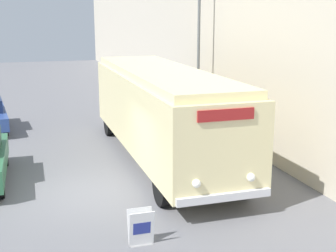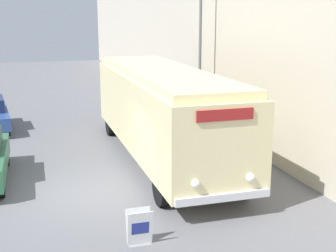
{
  "view_description": "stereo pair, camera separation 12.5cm",
  "coord_description": "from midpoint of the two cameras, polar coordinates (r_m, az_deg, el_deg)",
  "views": [
    {
      "loc": [
        -1.53,
        -12.83,
        5.07
      ],
      "look_at": [
        2.43,
        -0.19,
        1.88
      ],
      "focal_mm": 50.0,
      "sensor_mm": 36.0,
      "label": 1
    },
    {
      "loc": [
        -1.41,
        -12.87,
        5.07
      ],
      "look_at": [
        2.43,
        -0.19,
        1.88
      ],
      "focal_mm": 50.0,
      "sensor_mm": 36.0,
      "label": 2
    }
  ],
  "objects": [
    {
      "name": "ground_plane",
      "position": [
        13.89,
        -10.23,
        -8.07
      ],
      "size": [
        80.0,
        80.0,
        0.0
      ],
      "primitive_type": "plane",
      "color": "slate"
    },
    {
      "name": "building_wall_right",
      "position": [
        24.27,
        2.2,
        11.21
      ],
      "size": [
        0.3,
        60.0,
        8.17
      ],
      "color": "beige",
      "rests_on": "ground_plane"
    },
    {
      "name": "vintage_bus",
      "position": [
        16.3,
        -1.02,
        2.12
      ],
      "size": [
        2.65,
        10.87,
        3.22
      ],
      "color": "black",
      "rests_on": "ground_plane"
    },
    {
      "name": "sign_board",
      "position": [
        10.7,
        -3.66,
        -12.31
      ],
      "size": [
        0.57,
        0.32,
        0.84
      ],
      "color": "gray",
      "rests_on": "ground_plane"
    },
    {
      "name": "streetlamp",
      "position": [
        20.09,
        3.61,
        12.36
      ],
      "size": [
        0.36,
        0.36,
        7.32
      ],
      "color": "#595E60",
      "rests_on": "ground_plane"
    }
  ]
}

